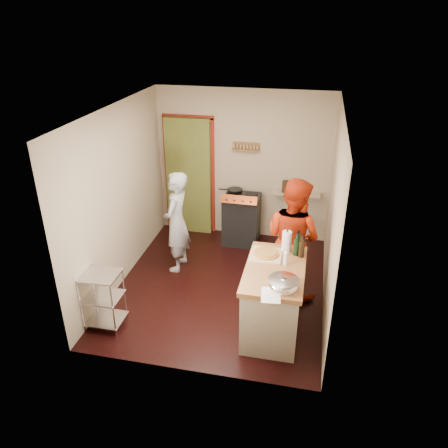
% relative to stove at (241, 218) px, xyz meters
% --- Properties ---
extents(floor, '(3.50, 3.50, 0.00)m').
position_rel_stove_xyz_m(floor, '(-0.05, -1.42, -0.45)').
color(floor, black).
rests_on(floor, ground).
extents(back_wall, '(3.00, 0.44, 2.60)m').
position_rel_stove_xyz_m(back_wall, '(-0.69, 0.36, 0.68)').
color(back_wall, gray).
rests_on(back_wall, ground).
extents(left_wall, '(0.04, 3.50, 2.60)m').
position_rel_stove_xyz_m(left_wall, '(-1.55, -1.42, 0.85)').
color(left_wall, gray).
rests_on(left_wall, ground).
extents(right_wall, '(0.04, 3.50, 2.60)m').
position_rel_stove_xyz_m(right_wall, '(1.45, -1.42, 0.85)').
color(right_wall, gray).
rests_on(right_wall, ground).
extents(ceiling, '(3.00, 3.50, 0.02)m').
position_rel_stove_xyz_m(ceiling, '(-0.05, -1.42, 2.16)').
color(ceiling, white).
rests_on(ceiling, back_wall).
extents(stove, '(0.60, 0.63, 1.00)m').
position_rel_stove_xyz_m(stove, '(0.00, 0.00, 0.00)').
color(stove, black).
rests_on(stove, ground).
extents(wire_shelving, '(0.48, 0.40, 0.80)m').
position_rel_stove_xyz_m(wire_shelving, '(-1.33, -2.62, -0.01)').
color(wire_shelving, silver).
rests_on(wire_shelving, ground).
extents(island, '(0.72, 1.33, 1.23)m').
position_rel_stove_xyz_m(island, '(0.81, -2.23, 0.04)').
color(island, '#BEB4A1').
rests_on(island, ground).
extents(person_stripe, '(0.41, 0.60, 1.60)m').
position_rel_stove_xyz_m(person_stripe, '(-0.83, -1.05, 0.35)').
color(person_stripe, silver).
rests_on(person_stripe, ground).
extents(person_red, '(1.08, 1.03, 1.75)m').
position_rel_stove_xyz_m(person_red, '(0.95, -1.33, 0.43)').
color(person_red, '#AD260B').
rests_on(person_red, ground).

